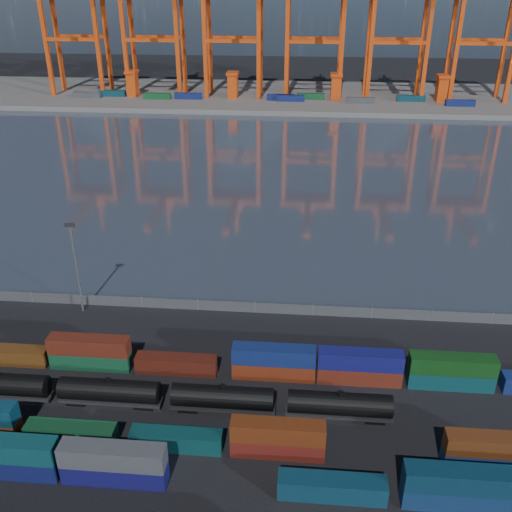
{
  "coord_description": "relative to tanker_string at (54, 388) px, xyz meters",
  "views": [
    {
      "loc": [
        7.42,
        -55.55,
        53.5
      ],
      "look_at": [
        0.0,
        30.0,
        10.0
      ],
      "focal_mm": 40.0,
      "sensor_mm": 36.0,
      "label": 1
    }
  ],
  "objects": [
    {
      "name": "waterfront_fence",
      "position": [
        25.39,
        24.91,
        -1.18
      ],
      "size": [
        160.12,
        0.12,
        2.2
      ],
      "color": "#595B5E",
      "rests_on": "ground"
    },
    {
      "name": "gantry_cranes",
      "position": [
        17.89,
        200.1,
        39.51
      ],
      "size": [
        201.15,
        50.22,
        68.0
      ],
      "color": "#E74710",
      "rests_on": "ground"
    },
    {
      "name": "ground",
      "position": [
        25.39,
        -3.09,
        -2.18
      ],
      "size": [
        700.0,
        700.0,
        0.0
      ],
      "primitive_type": "plane",
      "color": "black",
      "rests_on": "ground"
    },
    {
      "name": "harbor_water",
      "position": [
        25.39,
        101.91,
        -2.17
      ],
      "size": [
        700.0,
        700.0,
        0.0
      ],
      "primitive_type": "plane",
      "color": "#303945",
      "rests_on": "ground"
    },
    {
      "name": "container_row_mid",
      "position": [
        27.77,
        -6.99,
        -0.17
      ],
      "size": [
        127.83,
        2.33,
        4.97
      ],
      "color": "navy",
      "rests_on": "ground"
    },
    {
      "name": "straddle_carriers",
      "position": [
        22.89,
        196.91,
        5.64
      ],
      "size": [
        140.0,
        7.0,
        11.1
      ],
      "color": "#E74710",
      "rests_on": "far_quay"
    },
    {
      "name": "container_row_south",
      "position": [
        23.14,
        -12.72,
        0.24
      ],
      "size": [
        139.84,
        2.49,
        5.3
      ],
      "color": "#3B3D40",
      "rests_on": "ground"
    },
    {
      "name": "quay_containers",
      "position": [
        14.4,
        192.37,
        1.12
      ],
      "size": [
        172.58,
        10.99,
        2.6
      ],
      "color": "navy",
      "rests_on": "far_quay"
    },
    {
      "name": "yard_light_mast",
      "position": [
        -4.61,
        22.91,
        7.12
      ],
      "size": [
        1.6,
        0.4,
        16.6
      ],
      "color": "slate",
      "rests_on": "ground"
    },
    {
      "name": "tanker_string",
      "position": [
        0.0,
        0.0,
        0.0
      ],
      "size": [
        91.64,
        3.04,
        4.35
      ],
      "color": "black",
      "rests_on": "ground"
    },
    {
      "name": "far_quay",
      "position": [
        25.39,
        206.91,
        -1.18
      ],
      "size": [
        700.0,
        70.0,
        2.0
      ],
      "primitive_type": "cube",
      "color": "#514F4C",
      "rests_on": "ground"
    },
    {
      "name": "container_row_north",
      "position": [
        29.68,
        7.82,
        -0.18
      ],
      "size": [
        141.08,
        2.44,
        5.21
      ],
      "color": "navy",
      "rests_on": "ground"
    }
  ]
}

